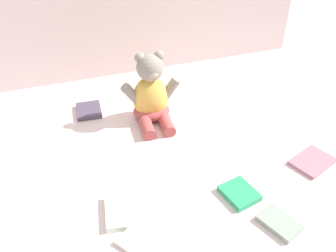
# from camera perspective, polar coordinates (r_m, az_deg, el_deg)

# --- Properties ---
(ground_plane) EXTENTS (3.20, 3.20, 0.00)m
(ground_plane) POSITION_cam_1_polar(r_m,az_deg,el_deg) (1.40, -1.31, -0.96)
(ground_plane) COLOR silver
(backdrop_drape) EXTENTS (1.63, 0.03, 0.64)m
(backdrop_drape) POSITION_cam_1_polar(r_m,az_deg,el_deg) (1.68, -6.75, 17.76)
(backdrop_drape) COLOR beige
(backdrop_drape) RESTS_ON ground_plane
(teddy_bear) EXTENTS (0.23, 0.20, 0.27)m
(teddy_bear) POSITION_cam_1_polar(r_m,az_deg,el_deg) (1.42, -2.48, 4.51)
(teddy_bear) COLOR #E5B24C
(teddy_bear) RESTS_ON ground_plane
(book_case_0) EXTENTS (0.09, 0.14, 0.02)m
(book_case_0) POSITION_cam_1_polar(r_m,az_deg,el_deg) (1.13, -7.58, -12.55)
(book_case_0) COLOR white
(book_case_0) RESTS_ON ground_plane
(book_case_1) EXTENTS (0.13, 0.13, 0.01)m
(book_case_1) POSITION_cam_1_polar(r_m,az_deg,el_deg) (1.07, -4.44, -16.35)
(book_case_1) COLOR white
(book_case_1) RESTS_ON ground_plane
(book_case_2) EXTENTS (0.10, 0.12, 0.02)m
(book_case_2) POSITION_cam_1_polar(r_m,az_deg,el_deg) (1.54, -11.73, 2.29)
(book_case_2) COLOR #4A3F54
(book_case_2) RESTS_ON ground_plane
(book_case_3) EXTENTS (0.16, 0.14, 0.01)m
(book_case_3) POSITION_cam_1_polar(r_m,az_deg,el_deg) (1.36, 20.70, -4.97)
(book_case_3) COLOR #A87081
(book_case_3) RESTS_ON ground_plane
(book_case_4) EXTENTS (0.11, 0.12, 0.02)m
(book_case_4) POSITION_cam_1_polar(r_m,az_deg,el_deg) (1.18, 10.59, -9.84)
(book_case_4) COLOR #2BA366
(book_case_4) RESTS_ON ground_plane
(book_case_5) EXTENTS (0.11, 0.13, 0.02)m
(book_case_5) POSITION_cam_1_polar(r_m,az_deg,el_deg) (1.14, 16.29, -13.73)
(book_case_5) COLOR gray
(book_case_5) RESTS_ON ground_plane
(book_case_6) EXTENTS (0.10, 0.10, 0.01)m
(book_case_6) POSITION_cam_1_polar(r_m,az_deg,el_deg) (1.65, -2.80, 5.52)
(book_case_6) COLOR gold
(book_case_6) RESTS_ON ground_plane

